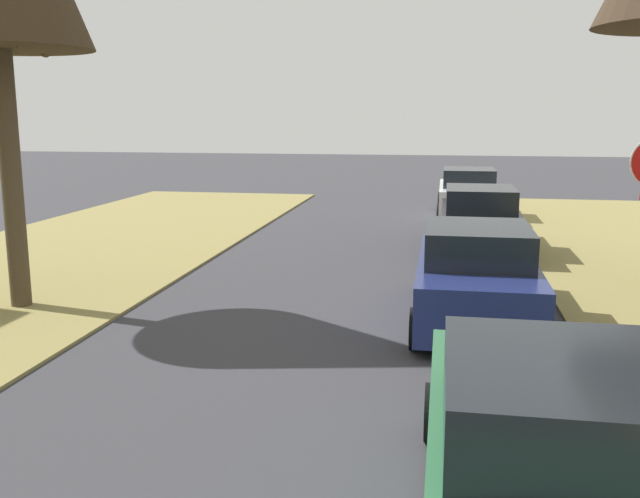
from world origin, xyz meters
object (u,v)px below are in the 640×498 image
(parked_sedan_white, at_px, (468,195))
(parked_sedan_green, at_px, (549,460))
(parked_sedan_black, at_px, (479,222))
(parked_sedan_navy, at_px, (476,277))

(parked_sedan_white, bearing_deg, parked_sedan_green, -89.81)
(parked_sedan_green, height_order, parked_sedan_white, same)
(parked_sedan_green, bearing_deg, parked_sedan_black, 89.88)
(parked_sedan_navy, relative_size, parked_sedan_white, 1.00)
(parked_sedan_green, distance_m, parked_sedan_black, 12.20)
(parked_sedan_green, distance_m, parked_sedan_white, 18.15)
(parked_sedan_green, height_order, parked_sedan_black, same)
(parked_sedan_black, bearing_deg, parked_sedan_white, 90.83)
(parked_sedan_black, relative_size, parked_sedan_white, 1.00)
(parked_sedan_black, bearing_deg, parked_sedan_green, -90.12)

